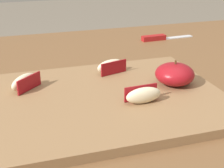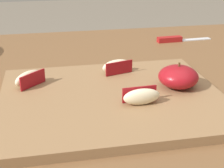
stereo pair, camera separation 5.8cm
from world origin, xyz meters
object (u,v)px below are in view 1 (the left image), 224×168
Objects in this scene: apple_wedge_back at (25,82)px; apple_wedge_near_knife at (143,95)px; apple_half_skin_up at (175,74)px; apple_wedge_middle at (111,66)px; paring_knife at (158,38)px; cutting_board at (112,99)px.

apple_wedge_near_knife is at bearing -32.38° from apple_wedge_back.
apple_half_skin_up is 0.10m from apple_wedge_near_knife.
apple_wedge_middle is 1.03× the size of apple_wedge_near_knife.
paring_knife is (0.12, 0.34, -0.03)m from apple_half_skin_up.
paring_knife is at bearing 62.24° from apple_wedge_near_knife.
apple_half_skin_up is at bearing 33.06° from apple_wedge_near_knife.
cutting_board is 6.13× the size of apple_wedge_near_knife.
apple_wedge_back is 0.91× the size of apple_wedge_middle.
paring_knife is (0.25, 0.35, -0.00)m from cutting_board.
apple_half_skin_up is 0.27m from apple_wedge_back.
apple_half_skin_up is 1.23× the size of apple_wedge_back.
apple_wedge_back is at bearing 167.26° from apple_half_skin_up.
apple_wedge_middle is at bearing -131.28° from paring_knife.
apple_half_skin_up reaches higher than apple_wedge_near_knife.
apple_wedge_back reaches higher than cutting_board.
apple_wedge_back reaches higher than paring_knife.
cutting_board is at bearing -125.29° from paring_knife.
apple_wedge_middle is (-0.09, 0.09, -0.01)m from apple_half_skin_up.
paring_knife is at bearing 48.72° from apple_wedge_middle.
apple_wedge_near_knife is at bearing -146.94° from apple_half_skin_up.
apple_half_skin_up reaches higher than cutting_board.
cutting_board is at bearing -175.38° from apple_half_skin_up.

